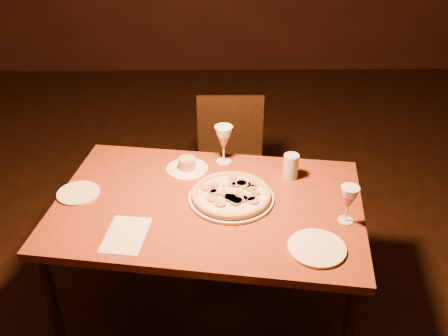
{
  "coord_description": "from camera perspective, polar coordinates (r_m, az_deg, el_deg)",
  "views": [
    {
      "loc": [
        0.03,
        -1.67,
        1.96
      ],
      "look_at": [
        0.05,
        0.12,
        0.84
      ],
      "focal_mm": 40.0,
      "sensor_mm": 36.0,
      "label": 1
    }
  ],
  "objects": [
    {
      "name": "wine_glass_far",
      "position": [
        2.38,
        -0.04,
        2.69
      ],
      "size": [
        0.09,
        0.09,
        0.19
      ],
      "primitive_type": null,
      "color": "#AB6447",
      "rests_on": "dining_table"
    },
    {
      "name": "pizza_plate",
      "position": [
        2.15,
        0.84,
        -3.1
      ],
      "size": [
        0.37,
        0.37,
        0.04
      ],
      "color": "white",
      "rests_on": "dining_table"
    },
    {
      "name": "water_tumbler",
      "position": [
        2.3,
        7.65,
        0.19
      ],
      "size": [
        0.07,
        0.07,
        0.12
      ],
      "primitive_type": "cylinder",
      "color": "#ADB4BD",
      "rests_on": "dining_table"
    },
    {
      "name": "floor",
      "position": [
        2.57,
        -1.21,
        -17.72
      ],
      "size": [
        7.0,
        7.0,
        0.0
      ],
      "primitive_type": "plane",
      "color": "black",
      "rests_on": "ground"
    },
    {
      "name": "menu_card",
      "position": [
        2.01,
        -11.16,
        -7.5
      ],
      "size": [
        0.19,
        0.25,
        0.0
      ],
      "primitive_type": "cube",
      "rotation": [
        0.0,
        0.0,
        -0.13
      ],
      "color": "beige",
      "rests_on": "dining_table"
    },
    {
      "name": "dining_table",
      "position": [
        2.18,
        -1.81,
        -5.25
      ],
      "size": [
        1.42,
        1.03,
        0.7
      ],
      "rotation": [
        0.0,
        0.0,
        -0.15
      ],
      "color": "brown",
      "rests_on": "floor"
    },
    {
      "name": "side_plate_left",
      "position": [
        2.29,
        -16.32,
        -2.77
      ],
      "size": [
        0.19,
        0.19,
        0.01
      ],
      "primitive_type": "cylinder",
      "color": "white",
      "rests_on": "dining_table"
    },
    {
      "name": "chair_far",
      "position": [
        2.93,
        0.73,
        1.03
      ],
      "size": [
        0.39,
        0.39,
        0.8
      ],
      "rotation": [
        0.0,
        0.0,
        -0.01
      ],
      "color": "black",
      "rests_on": "floor"
    },
    {
      "name": "wine_glass_right",
      "position": [
        2.05,
        13.97,
        -4.06
      ],
      "size": [
        0.07,
        0.07,
        0.16
      ],
      "primitive_type": null,
      "color": "#AB6447",
      "rests_on": "dining_table"
    },
    {
      "name": "ramekin_saucer",
      "position": [
        2.36,
        -4.24,
        0.22
      ],
      "size": [
        0.2,
        0.2,
        0.06
      ],
      "color": "white",
      "rests_on": "dining_table"
    },
    {
      "name": "side_plate_near",
      "position": [
        1.94,
        10.57,
        -8.98
      ],
      "size": [
        0.22,
        0.22,
        0.01
      ],
      "primitive_type": "cylinder",
      "color": "white",
      "rests_on": "dining_table"
    }
  ]
}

